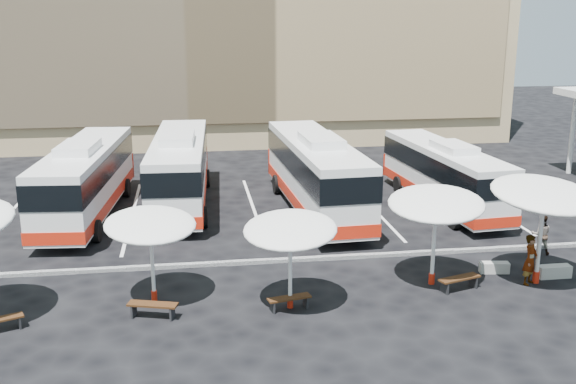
{
  "coord_description": "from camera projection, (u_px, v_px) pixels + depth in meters",
  "views": [
    {
      "loc": [
        -3.08,
        -24.41,
        9.66
      ],
      "look_at": [
        1.0,
        3.0,
        2.2
      ],
      "focal_mm": 42.0,
      "sensor_mm": 36.0,
      "label": 1
    }
  ],
  "objects": [
    {
      "name": "ground",
      "position": [
        274.0,
        267.0,
        26.26
      ],
      "size": [
        120.0,
        120.0,
        0.0
      ],
      "primitive_type": "plane",
      "color": "black",
      "rests_on": "ground"
    },
    {
      "name": "curb_divider",
      "position": [
        272.0,
        261.0,
        26.72
      ],
      "size": [
        34.0,
        0.25,
        0.15
      ],
      "primitive_type": "cube",
      "color": "black",
      "rests_on": "ground"
    },
    {
      "name": "bay_lines",
      "position": [
        254.0,
        209.0,
        33.9
      ],
      "size": [
        24.15,
        12.0,
        0.01
      ],
      "color": "white",
      "rests_on": "ground"
    },
    {
      "name": "bus_0",
      "position": [
        86.0,
        177.0,
        32.37
      ],
      "size": [
        3.6,
        12.1,
        3.78
      ],
      "rotation": [
        0.0,
        0.0,
        -0.09
      ],
      "color": "white",
      "rests_on": "ground"
    },
    {
      "name": "bus_1",
      "position": [
        180.0,
        167.0,
        34.31
      ],
      "size": [
        3.26,
        12.25,
        3.85
      ],
      "rotation": [
        0.0,
        0.0,
        -0.05
      ],
      "color": "white",
      "rests_on": "ground"
    },
    {
      "name": "bus_2",
      "position": [
        316.0,
        171.0,
        33.19
      ],
      "size": [
        3.35,
        12.63,
        3.97
      ],
      "rotation": [
        0.0,
        0.0,
        0.05
      ],
      "color": "white",
      "rests_on": "ground"
    },
    {
      "name": "bus_3",
      "position": [
        444.0,
        173.0,
        34.03
      ],
      "size": [
        3.2,
        10.96,
        3.43
      ],
      "rotation": [
        0.0,
        0.0,
        0.08
      ],
      "color": "white",
      "rests_on": "ground"
    },
    {
      "name": "sunshade_1",
      "position": [
        150.0,
        225.0,
        22.53
      ],
      "size": [
        3.85,
        3.87,
        3.21
      ],
      "rotation": [
        0.0,
        0.0,
        0.3
      ],
      "color": "white",
      "rests_on": "ground"
    },
    {
      "name": "sunshade_2",
      "position": [
        290.0,
        230.0,
        21.97
      ],
      "size": [
        4.0,
        4.02,
        3.24
      ],
      "rotation": [
        0.0,
        0.0,
        -0.36
      ],
      "color": "white",
      "rests_on": "ground"
    },
    {
      "name": "sunshade_3",
      "position": [
        436.0,
        204.0,
        23.87
      ],
      "size": [
        4.45,
        4.48,
        3.58
      ],
      "rotation": [
        0.0,
        0.0,
        -0.38
      ],
      "color": "white",
      "rests_on": "ground"
    },
    {
      "name": "sunshade_4",
      "position": [
        544.0,
        195.0,
        23.89
      ],
      "size": [
        4.56,
        4.6,
        3.94
      ],
      "rotation": [
        0.0,
        0.0,
        0.24
      ],
      "color": "white",
      "rests_on": "ground"
    },
    {
      "name": "wood_bench_1",
      "position": [
        153.0,
        307.0,
        21.83
      ],
      "size": [
        1.69,
        0.88,
        0.5
      ],
      "rotation": [
        0.0,
        0.0,
        -0.29
      ],
      "color": "black",
      "rests_on": "ground"
    },
    {
      "name": "wood_bench_2",
      "position": [
        289.0,
        300.0,
        22.44
      ],
      "size": [
        1.52,
        0.69,
        0.45
      ],
      "rotation": [
        0.0,
        0.0,
        0.21
      ],
      "color": "black",
      "rests_on": "ground"
    },
    {
      "name": "wood_bench_3",
      "position": [
        459.0,
        280.0,
        24.0
      ],
      "size": [
        1.66,
        0.89,
        0.49
      ],
      "rotation": [
        0.0,
        0.0,
        0.3
      ],
      "color": "black",
      "rests_on": "ground"
    },
    {
      "name": "conc_bench_0",
      "position": [
        494.0,
        268.0,
        25.66
      ],
      "size": [
        1.14,
        0.52,
        0.41
      ],
      "primitive_type": "cube",
      "rotation": [
        0.0,
        0.0,
        -0.15
      ],
      "color": "#989893",
      "rests_on": "ground"
    },
    {
      "name": "conc_bench_1",
      "position": [
        554.0,
        272.0,
        25.19
      ],
      "size": [
        1.24,
        0.41,
        0.46
      ],
      "primitive_type": "cube",
      "rotation": [
        0.0,
        0.0,
        0.0
      ],
      "color": "#989893",
      "rests_on": "ground"
    },
    {
      "name": "passenger_0",
      "position": [
        531.0,
        260.0,
        24.41
      ],
      "size": [
        0.81,
        0.79,
        1.88
      ],
      "primitive_type": "imported",
      "rotation": [
        0.0,
        0.0,
        0.71
      ],
      "color": "black",
      "rests_on": "ground"
    },
    {
      "name": "passenger_1",
      "position": [
        541.0,
        235.0,
        27.48
      ],
      "size": [
        0.97,
        0.86,
        1.66
      ],
      "primitive_type": "imported",
      "rotation": [
        0.0,
        0.0,
        2.8
      ],
      "color": "black",
      "rests_on": "ground"
    }
  ]
}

